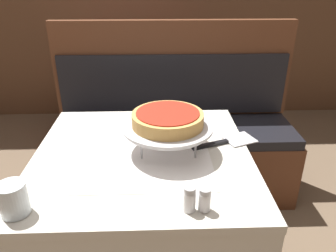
{
  "coord_description": "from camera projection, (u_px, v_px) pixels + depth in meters",
  "views": [
    {
      "loc": [
        0.06,
        -1.08,
        1.4
      ],
      "look_at": [
        0.1,
        -0.02,
        0.89
      ],
      "focal_mm": 35.0,
      "sensor_mm": 36.0,
      "label": 1
    }
  ],
  "objects": [
    {
      "name": "condiment_caddy",
      "position": [
        133.0,
        46.0,
        2.83
      ],
      "size": [
        0.11,
        0.11,
        0.15
      ],
      "color": "black",
      "rests_on": "dining_table_rear"
    },
    {
      "name": "water_glass_near",
      "position": [
        13.0,
        199.0,
        0.92
      ],
      "size": [
        0.08,
        0.08,
        0.1
      ],
      "color": "silver",
      "rests_on": "dining_table_front"
    },
    {
      "name": "pizza_pan_stand",
      "position": [
        168.0,
        128.0,
        1.22
      ],
      "size": [
        0.34,
        0.34,
        0.11
      ],
      "color": "#ADADB2",
      "rests_on": "dining_table_front"
    },
    {
      "name": "dining_table_front",
      "position": [
        143.0,
        178.0,
        1.3
      ],
      "size": [
        0.82,
        0.82,
        0.77
      ],
      "color": "beige",
      "rests_on": "ground_plane"
    },
    {
      "name": "salt_shaker",
      "position": [
        189.0,
        199.0,
        0.93
      ],
      "size": [
        0.04,
        0.04,
        0.08
      ],
      "color": "silver",
      "rests_on": "dining_table_front"
    },
    {
      "name": "pepper_shaker",
      "position": [
        205.0,
        200.0,
        0.94
      ],
      "size": [
        0.04,
        0.04,
        0.07
      ],
      "color": "silver",
      "rests_on": "dining_table_front"
    },
    {
      "name": "booth_bench",
      "position": [
        174.0,
        146.0,
        2.19
      ],
      "size": [
        1.54,
        0.49,
        1.12
      ],
      "color": "brown",
      "rests_on": "ground_plane"
    },
    {
      "name": "pizza_server",
      "position": [
        227.0,
        141.0,
        1.32
      ],
      "size": [
        0.28,
        0.15,
        0.01
      ],
      "color": "#BCBCC1",
      "rests_on": "dining_table_front"
    },
    {
      "name": "deep_dish_pizza",
      "position": [
        168.0,
        119.0,
        1.21
      ],
      "size": [
        0.27,
        0.27,
        0.05
      ],
      "color": "tan",
      "rests_on": "pizza_pan_stand"
    },
    {
      "name": "dining_table_rear",
      "position": [
        124.0,
        65.0,
        2.8
      ],
      "size": [
        0.85,
        0.85,
        0.76
      ],
      "color": "red",
      "rests_on": "ground_plane"
    }
  ]
}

